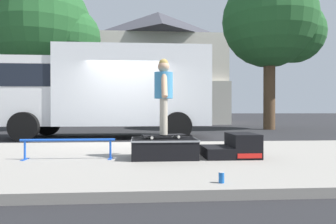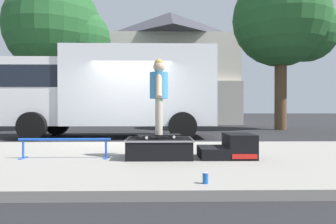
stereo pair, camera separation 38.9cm
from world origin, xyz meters
name	(u,v)px [view 1 (the left image)]	position (x,y,z in m)	size (l,w,h in m)	color
ground_plane	(125,144)	(0.00, 0.00, 0.00)	(140.00, 140.00, 0.00)	black
sidewalk_slab	(114,160)	(0.00, -3.00, 0.06)	(50.00, 5.00, 0.12)	gray
skate_box	(164,147)	(0.90, -3.27, 0.30)	(1.14, 0.80, 0.34)	black
kicker_ramp	(235,147)	(2.16, -3.27, 0.30)	(0.95, 0.77, 0.42)	black
grind_rail	(68,144)	(-0.76, -3.28, 0.39)	(1.60, 0.28, 0.35)	blue
skateboard	(164,135)	(0.89, -3.23, 0.52)	(0.80, 0.41, 0.07)	black
skater_kid	(164,90)	(0.89, -3.23, 1.32)	(0.33, 0.69, 1.34)	#B7AD99
soda_can	(221,178)	(1.44, -5.20, 0.18)	(0.07, 0.07, 0.13)	#1959B2
box_truck	(106,89)	(-0.78, 2.20, 1.70)	(6.91, 2.63, 3.05)	white
street_tree_main	(47,29)	(-3.91, 6.09, 4.69)	(4.93, 4.48, 7.08)	brown
street_tree_neighbour	(275,24)	(6.93, 6.15, 5.18)	(5.03, 4.57, 7.62)	brown
house_behind	(158,67)	(1.60, 15.00, 4.24)	(9.54, 8.23, 8.40)	beige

